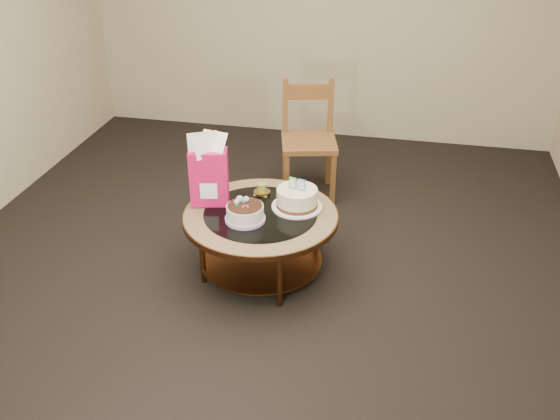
% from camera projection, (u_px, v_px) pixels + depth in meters
% --- Properties ---
extents(ground, '(5.00, 5.00, 0.00)m').
position_uv_depth(ground, '(262.00, 271.00, 4.27)').
color(ground, black).
rests_on(ground, ground).
extents(room_walls, '(4.52, 5.02, 2.61)m').
position_uv_depth(room_walls, '(257.00, 46.00, 3.50)').
color(room_walls, tan).
rests_on(room_walls, ground).
extents(coffee_table, '(1.02, 1.02, 0.46)m').
position_uv_depth(coffee_table, '(261.00, 223.00, 4.08)').
color(coffee_table, brown).
rests_on(coffee_table, ground).
extents(decorated_cake, '(0.26, 0.26, 0.15)m').
position_uv_depth(decorated_cake, '(245.00, 213.00, 3.93)').
color(decorated_cake, '#B897D5').
rests_on(decorated_cake, coffee_table).
extents(cream_cake, '(0.33, 0.33, 0.21)m').
position_uv_depth(cream_cake, '(297.00, 199.00, 4.07)').
color(cream_cake, white).
rests_on(cream_cake, coffee_table).
extents(gift_bag, '(0.27, 0.22, 0.49)m').
position_uv_depth(gift_bag, '(209.00, 170.00, 4.04)').
color(gift_bag, '#D5145B').
rests_on(gift_bag, coffee_table).
extents(pillar_candle, '(0.11, 0.11, 0.09)m').
position_uv_depth(pillar_candle, '(262.00, 190.00, 4.25)').
color(pillar_candle, '#D9C159').
rests_on(pillar_candle, coffee_table).
extents(dining_chair, '(0.52, 0.52, 0.94)m').
position_uv_depth(dining_chair, '(309.00, 139.00, 5.04)').
color(dining_chair, brown).
rests_on(dining_chair, ground).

